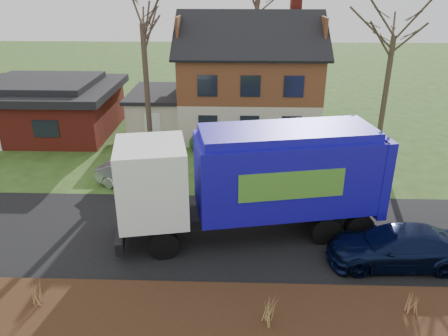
{
  "coord_description": "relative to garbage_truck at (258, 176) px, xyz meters",
  "views": [
    {
      "loc": [
        1.3,
        -15.82,
        10.02
      ],
      "look_at": [
        0.67,
        2.5,
        1.98
      ],
      "focal_mm": 35.0,
      "sensor_mm": 36.0,
      "label": 1
    }
  ],
  "objects": [
    {
      "name": "tree_front_west",
      "position": [
        -6.28,
        9.41,
        6.1
      ],
      "size": [
        3.58,
        3.58,
        10.63
      ],
      "color": "#433428",
      "rests_on": "ground"
    },
    {
      "name": "grass_clump_mid",
      "position": [
        0.24,
        -5.67,
        -1.88
      ],
      "size": [
        0.35,
        0.29,
        0.98
      ],
      "color": "#A58A49",
      "rests_on": "mulch_verge"
    },
    {
      "name": "tree_front_east",
      "position": [
        8.0,
        10.1,
        5.43
      ],
      "size": [
        3.58,
        3.58,
        9.96
      ],
      "color": "#433828",
      "rests_on": "ground"
    },
    {
      "name": "garbage_truck",
      "position": [
        0.0,
        0.0,
        0.0
      ],
      "size": [
        11.13,
        4.9,
        4.62
      ],
      "rotation": [
        0.0,
        0.0,
        0.19
      ],
      "color": "black",
      "rests_on": "ground"
    },
    {
      "name": "navy_wagon",
      "position": [
        5.19,
        -2.0,
        -1.92
      ],
      "size": [
        5.2,
        2.24,
        1.49
      ],
      "primitive_type": "imported",
      "rotation": [
        0.0,
        0.0,
        -1.54
      ],
      "color": "black",
      "rests_on": "ground"
    },
    {
      "name": "silver_sedan",
      "position": [
        -6.01,
        4.1,
        -1.96
      ],
      "size": [
        4.5,
        2.98,
        1.4
      ],
      "primitive_type": "imported",
      "rotation": [
        0.0,
        0.0,
        1.18
      ],
      "color": "#9A9CA1",
      "rests_on": "ground"
    },
    {
      "name": "grass_clump_east",
      "position": [
        4.76,
        -5.02,
        -1.97
      ],
      "size": [
        0.32,
        0.26,
        0.8
      ],
      "color": "#AA7A4B",
      "rests_on": "mulch_verge"
    },
    {
      "name": "main_house",
      "position": [
        -0.63,
        13.71,
        1.36
      ],
      "size": [
        12.95,
        8.95,
        9.26
      ],
      "color": "beige",
      "rests_on": "ground"
    },
    {
      "name": "grass_clump_west",
      "position": [
        -7.24,
        -5.03,
        -1.95
      ],
      "size": [
        0.31,
        0.26,
        0.83
      ],
      "color": "#9F7746",
      "rests_on": "mulch_verge"
    },
    {
      "name": "ground",
      "position": [
        -2.12,
        -0.2,
        -2.66
      ],
      "size": [
        120.0,
        120.0,
        0.0
      ],
      "primitive_type": "plane",
      "color": "#2D4717",
      "rests_on": "ground"
    },
    {
      "name": "ranch_house",
      "position": [
        -14.12,
        12.8,
        -0.85
      ],
      "size": [
        9.8,
        8.2,
        3.7
      ],
      "color": "maroon",
      "rests_on": "ground"
    },
    {
      "name": "road",
      "position": [
        -2.12,
        -0.2,
        -2.65
      ],
      "size": [
        80.0,
        7.0,
        0.02
      ],
      "primitive_type": "cube",
      "color": "black",
      "rests_on": "ground"
    },
    {
      "name": "mulch_verge",
      "position": [
        -2.12,
        -5.5,
        -2.51
      ],
      "size": [
        80.0,
        3.5,
        0.3
      ],
      "primitive_type": "cube",
      "color": "black",
      "rests_on": "ground"
    }
  ]
}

